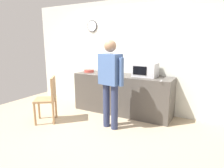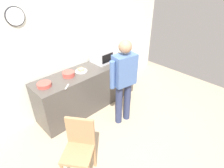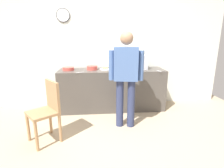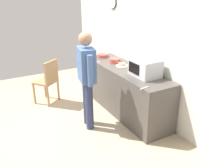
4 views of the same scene
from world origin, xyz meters
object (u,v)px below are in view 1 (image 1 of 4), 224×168
at_px(spoon_utensil, 161,81).
at_px(wooden_chair, 49,97).
at_px(sandwich_plate, 117,74).
at_px(microwave, 145,70).
at_px(person_standing, 110,78).
at_px(salad_bowl, 89,71).
at_px(fork_utensil, 91,74).
at_px(cereal_bowl, 107,72).

relative_size(spoon_utensil, wooden_chair, 0.18).
bearing_deg(sandwich_plate, microwave, 4.55).
xyz_separation_m(sandwich_plate, person_standing, (0.30, -0.88, 0.06)).
relative_size(sandwich_plate, wooden_chair, 0.25).
relative_size(salad_bowl, wooden_chair, 0.26).
relative_size(fork_utensil, person_standing, 0.10).
bearing_deg(fork_utensil, wooden_chair, -115.71).
bearing_deg(fork_utensil, salad_bowl, 132.86).
bearing_deg(microwave, fork_utensil, -163.45).
height_order(sandwich_plate, person_standing, person_standing).
relative_size(microwave, sandwich_plate, 2.10).
distance_m(sandwich_plate, spoon_utensil, 1.13).
distance_m(spoon_utensil, person_standing, 0.99).
distance_m(fork_utensil, person_standing, 1.01).
relative_size(spoon_utensil, person_standing, 0.10).
height_order(fork_utensil, spoon_utensil, same).
distance_m(fork_utensil, wooden_chair, 1.08).
bearing_deg(wooden_chair, cereal_bowl, 60.94).
relative_size(microwave, fork_utensil, 2.94).
xyz_separation_m(cereal_bowl, fork_utensil, (-0.24, -0.31, -0.04)).
relative_size(salad_bowl, spoon_utensil, 1.42).
bearing_deg(person_standing, salad_bowl, 141.51).
bearing_deg(salad_bowl, wooden_chair, -98.19).
bearing_deg(fork_utensil, person_standing, -35.13).
height_order(salad_bowl, fork_utensil, salad_bowl).
bearing_deg(cereal_bowl, spoon_utensil, -12.09).
xyz_separation_m(microwave, person_standing, (-0.35, -0.93, -0.06)).
height_order(microwave, salad_bowl, microwave).
bearing_deg(wooden_chair, microwave, 38.01).
relative_size(fork_utensil, spoon_utensil, 1.00).
relative_size(cereal_bowl, person_standing, 0.14).
height_order(microwave, wooden_chair, microwave).
height_order(salad_bowl, person_standing, person_standing).
bearing_deg(salad_bowl, person_standing, -38.49).
relative_size(microwave, salad_bowl, 2.07).
bearing_deg(microwave, person_standing, -110.88).
bearing_deg(salad_bowl, sandwich_plate, 0.72).
xyz_separation_m(fork_utensil, wooden_chair, (-0.44, -0.91, -0.37)).
height_order(salad_bowl, wooden_chair, salad_bowl).
bearing_deg(cereal_bowl, fork_utensil, -127.87).
bearing_deg(person_standing, cereal_bowl, 123.50).
relative_size(sandwich_plate, person_standing, 0.14).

